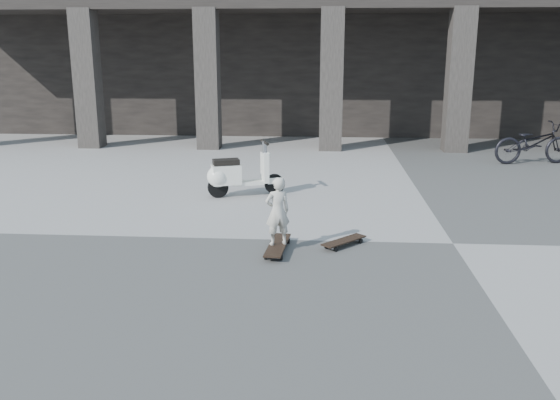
# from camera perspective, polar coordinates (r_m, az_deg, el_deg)

# --- Properties ---
(ground) EXTENTS (90.00, 90.00, 0.00)m
(ground) POSITION_cam_1_polar(r_m,az_deg,el_deg) (9.46, 16.31, -4.04)
(ground) COLOR #4B4A48
(ground) RESTS_ON ground
(colonnade) EXTENTS (28.00, 8.82, 6.00)m
(colonnade) POSITION_cam_1_polar(r_m,az_deg,el_deg) (22.63, 9.52, 14.59)
(colonnade) COLOR black
(colonnade) RESTS_ON ground
(longboard) EXTENTS (0.33, 1.09, 0.11)m
(longboard) POSITION_cam_1_polar(r_m,az_deg,el_deg) (8.72, -0.23, -4.42)
(longboard) COLOR black
(longboard) RESTS_ON ground
(skateboard_spare) EXTENTS (0.71, 0.73, 0.10)m
(skateboard_spare) POSITION_cam_1_polar(r_m,az_deg,el_deg) (9.00, 6.18, -3.97)
(skateboard_spare) COLOR black
(skateboard_spare) RESTS_ON ground
(child) EXTENTS (0.43, 0.36, 1.01)m
(child) POSITION_cam_1_polar(r_m,az_deg,el_deg) (8.57, -0.24, -1.10)
(child) COLOR beige
(child) RESTS_ON longboard
(scooter) EXTENTS (1.53, 0.78, 1.11)m
(scooter) POSITION_cam_1_polar(r_m,az_deg,el_deg) (11.85, -4.55, 2.39)
(scooter) COLOR black
(scooter) RESTS_ON ground
(bicycle) EXTENTS (2.14, 1.05, 1.08)m
(bicycle) POSITION_cam_1_polar(r_m,az_deg,el_deg) (16.57, 23.21, 5.08)
(bicycle) COLOR black
(bicycle) RESTS_ON ground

